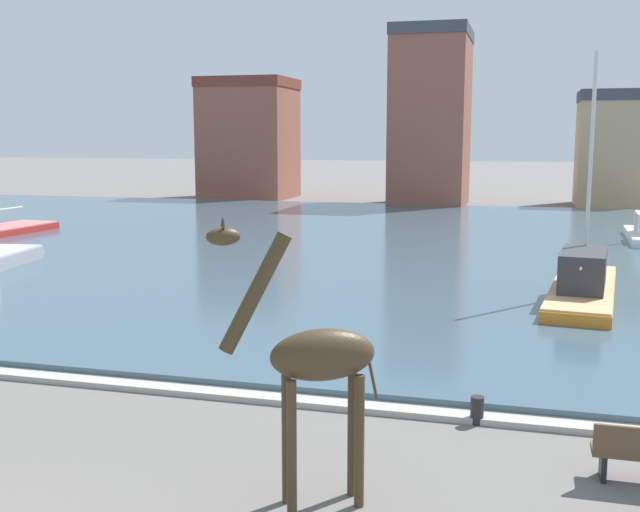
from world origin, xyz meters
TOP-DOWN VIEW (x-y plane):
  - harbor_water at (0.00, 28.15)m, footprint 88.33×40.60m
  - quay_edge_coping at (0.00, 7.60)m, footprint 88.33×0.50m
  - giraffe_statue at (4.29, 3.76)m, footprint 2.18×1.44m
  - sailboat_orange at (8.84, 18.55)m, footprint 2.74×9.14m
  - mooring_bollard at (6.29, 7.45)m, footprint 0.24×0.24m
  - townhouse_narrow_midrow at (-15.04, 53.54)m, footprint 7.08×6.43m
  - townhouse_end_terrace at (0.16, 50.69)m, footprint 5.36×7.57m
  - townhouse_wide_warehouse at (13.17, 53.78)m, footprint 5.31×5.41m

SIDE VIEW (x-z plane):
  - quay_edge_coping at x=0.00m, z-range 0.00..0.12m
  - harbor_water at x=0.00m, z-range 0.00..0.25m
  - mooring_bollard at x=6.29m, z-range 0.00..0.50m
  - sailboat_orange at x=8.84m, z-range -3.23..4.35m
  - giraffe_statue at x=4.29m, z-range 0.04..4.13m
  - townhouse_wide_warehouse at x=13.17m, z-range 0.01..8.34m
  - townhouse_narrow_midrow at x=-15.04m, z-range 0.01..9.71m
  - townhouse_end_terrace at x=0.16m, z-range 0.02..12.74m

